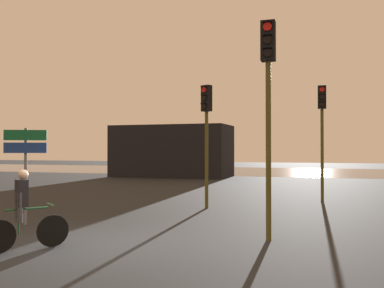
# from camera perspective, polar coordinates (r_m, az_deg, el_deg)

# --- Properties ---
(ground_plane) EXTENTS (120.00, 120.00, 0.00)m
(ground_plane) POSITION_cam_1_polar(r_m,az_deg,el_deg) (9.46, -12.69, -13.07)
(ground_plane) COLOR black
(water_strip) EXTENTS (80.00, 16.00, 0.01)m
(water_strip) POSITION_cam_1_polar(r_m,az_deg,el_deg) (40.32, 11.34, -3.61)
(water_strip) COLOR slate
(water_strip) RESTS_ON ground
(distant_building) EXTENTS (8.66, 4.00, 3.81)m
(distant_building) POSITION_cam_1_polar(r_m,az_deg,el_deg) (32.08, -2.69, -0.96)
(distant_building) COLOR black
(distant_building) RESTS_ON ground
(traffic_light_far_right) EXTENTS (0.33, 0.34, 4.53)m
(traffic_light_far_right) POSITION_cam_1_polar(r_m,az_deg,el_deg) (17.49, 16.95, 2.95)
(traffic_light_far_right) COLOR #4C4719
(traffic_light_far_right) RESTS_ON ground
(traffic_light_near_right) EXTENTS (0.32, 0.34, 4.90)m
(traffic_light_near_right) POSITION_cam_1_polar(r_m,az_deg,el_deg) (9.77, 10.13, 7.26)
(traffic_light_near_right) COLOR #4C4719
(traffic_light_near_right) RESTS_ON ground
(traffic_light_center) EXTENTS (0.39, 0.41, 4.24)m
(traffic_light_center) POSITION_cam_1_polar(r_m,az_deg,el_deg) (14.77, 1.94, 2.89)
(traffic_light_center) COLOR #4C4719
(traffic_light_center) RESTS_ON ground
(direction_sign_post) EXTENTS (0.99, 0.54, 2.60)m
(direction_sign_post) POSITION_cam_1_polar(r_m,az_deg,el_deg) (12.31, -21.33, -1.76)
(direction_sign_post) COLOR slate
(direction_sign_post) RESTS_ON ground
(cyclist) EXTENTS (1.06, 1.39, 1.62)m
(cyclist) POSITION_cam_1_polar(r_m,az_deg,el_deg) (9.29, -21.57, -8.13)
(cyclist) COLOR black
(cyclist) RESTS_ON ground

